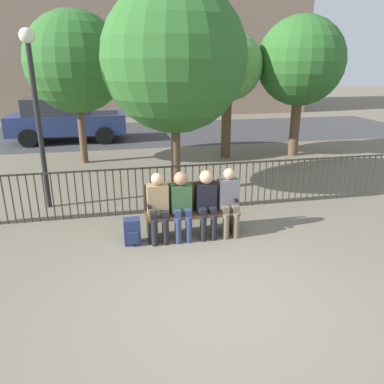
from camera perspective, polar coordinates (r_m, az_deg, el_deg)
ground_plane at (r=4.95m, az=4.60°, el=-15.91°), size 80.00×80.00×0.00m
park_bench at (r=6.39m, az=-0.14°, el=-2.41°), size 1.57×0.45×0.92m
seated_person_0 at (r=6.13m, az=-5.19°, el=-1.82°), size 0.34×0.39×1.17m
seated_person_1 at (r=6.17m, az=-1.62°, el=-1.43°), size 0.34×0.39×1.17m
seated_person_2 at (r=6.26m, az=2.21°, el=-1.21°), size 0.34×0.39×1.16m
seated_person_3 at (r=6.36m, az=5.63°, el=-0.99°), size 0.34×0.39×1.18m
backpack at (r=6.23m, az=-9.10°, el=-5.98°), size 0.27×0.25×0.44m
fence_railing at (r=7.39m, az=-2.00°, el=1.18°), size 9.01×0.03×0.95m
tree_0 at (r=11.34m, az=-17.34°, el=18.30°), size 2.75×2.75×4.21m
tree_1 at (r=12.30m, az=16.22°, el=18.51°), size 2.62×2.62×4.18m
tree_2 at (r=8.15m, az=-2.68°, el=19.57°), size 3.02×3.02×4.41m
tree_3 at (r=11.62m, az=5.50°, el=18.44°), size 2.04×2.04×3.76m
lamp_post at (r=7.85m, az=-22.87°, el=13.71°), size 0.28×0.28×3.43m
street_surface at (r=16.17m, az=-7.43°, el=8.90°), size 24.00×6.00×0.01m
parked_car_0 at (r=14.98m, az=-18.74°, el=10.51°), size 4.20×1.94×1.62m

